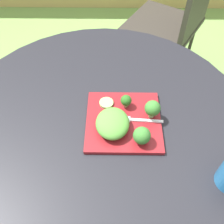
% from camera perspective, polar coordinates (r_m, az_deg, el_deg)
% --- Properties ---
extents(ground_plane, '(12.00, 12.00, 0.00)m').
position_cam_1_polar(ground_plane, '(1.53, -1.53, -17.73)').
color(ground_plane, '#70994C').
extents(patio_table, '(1.05, 1.05, 0.72)m').
position_cam_1_polar(patio_table, '(1.07, -2.10, -7.98)').
color(patio_table, black).
rests_on(patio_table, ground_plane).
extents(patio_chair, '(0.61, 0.61, 0.90)m').
position_cam_1_polar(patio_chair, '(1.80, 14.30, 19.83)').
color(patio_chair, '#332D28').
rests_on(patio_chair, ground_plane).
extents(salad_plate, '(0.25, 0.25, 0.01)m').
position_cam_1_polar(salad_plate, '(0.87, 2.56, -2.01)').
color(salad_plate, maroon).
rests_on(salad_plate, patio_table).
extents(fork, '(0.15, 0.03, 0.00)m').
position_cam_1_polar(fork, '(0.86, 5.19, -1.74)').
color(fork, silver).
rests_on(fork, salad_plate).
extents(lettuce_mound, '(0.11, 0.13, 0.05)m').
position_cam_1_polar(lettuce_mound, '(0.82, 0.13, -2.50)').
color(lettuce_mound, '#519338').
rests_on(lettuce_mound, salad_plate).
extents(broccoli_floret_0, '(0.06, 0.06, 0.06)m').
position_cam_1_polar(broccoli_floret_0, '(0.79, 6.61, -5.22)').
color(broccoli_floret_0, '#99B770').
rests_on(broccoli_floret_0, salad_plate).
extents(broccoli_floret_1, '(0.04, 0.04, 0.05)m').
position_cam_1_polar(broccoli_floret_1, '(0.88, 3.13, 2.55)').
color(broccoli_floret_1, '#99B770').
rests_on(broccoli_floret_1, salad_plate).
extents(broccoli_floret_2, '(0.05, 0.05, 0.07)m').
position_cam_1_polar(broccoli_floret_2, '(0.85, 8.96, 0.77)').
color(broccoli_floret_2, '#99B770').
rests_on(broccoli_floret_2, salad_plate).
extents(cucumber_slice_0, '(0.05, 0.05, 0.01)m').
position_cam_1_polar(cucumber_slice_0, '(0.91, -1.25, 2.03)').
color(cucumber_slice_0, '#8EB766').
rests_on(cucumber_slice_0, salad_plate).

